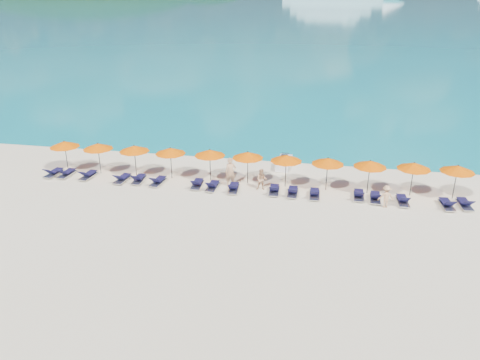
# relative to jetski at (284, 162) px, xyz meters

# --- Properties ---
(ground) EXTENTS (1400.00, 1400.00, 0.00)m
(ground) POSITION_rel_jetski_xyz_m (-2.17, -8.96, -0.36)
(ground) COLOR beige
(headland_main) EXTENTS (374.00, 242.00, 126.50)m
(headland_main) POSITION_rel_jetski_xyz_m (-302.17, 531.04, -38.36)
(headland_main) COLOR black
(headland_main) RESTS_ON ground
(headland_small) EXTENTS (162.00, 126.00, 85.50)m
(headland_small) POSITION_rel_jetski_xyz_m (-152.17, 551.04, -35.36)
(headland_small) COLOR black
(headland_small) RESTS_ON ground
(jetski) EXTENTS (1.05, 2.50, 0.88)m
(jetski) POSITION_rel_jetski_xyz_m (0.00, 0.00, 0.00)
(jetski) COLOR white
(jetski) RESTS_ON ground
(beachgoer_a) EXTENTS (0.85, 0.71, 1.98)m
(beachgoer_a) POSITION_rel_jetski_xyz_m (-3.13, -4.26, 0.63)
(beachgoer_a) COLOR tan
(beachgoer_a) RESTS_ON ground
(beachgoer_b) EXTENTS (0.72, 0.44, 1.45)m
(beachgoer_b) POSITION_rel_jetski_xyz_m (-1.01, -4.47, 0.36)
(beachgoer_b) COLOR tan
(beachgoer_b) RESTS_ON ground
(beachgoer_c) EXTENTS (0.99, 0.60, 1.43)m
(beachgoer_c) POSITION_rel_jetski_xyz_m (6.73, -5.67, 0.35)
(beachgoer_c) COLOR tan
(beachgoer_c) RESTS_ON ground
(umbrella_0) EXTENTS (2.10, 2.10, 2.28)m
(umbrella_0) POSITION_rel_jetski_xyz_m (-15.36, -3.67, 1.66)
(umbrella_0) COLOR black
(umbrella_0) RESTS_ON ground
(umbrella_1) EXTENTS (2.10, 2.10, 2.28)m
(umbrella_1) POSITION_rel_jetski_xyz_m (-12.80, -3.67, 1.66)
(umbrella_1) COLOR black
(umbrella_1) RESTS_ON ground
(umbrella_2) EXTENTS (2.10, 2.10, 2.28)m
(umbrella_2) POSITION_rel_jetski_xyz_m (-10.09, -3.66, 1.66)
(umbrella_2) COLOR black
(umbrella_2) RESTS_ON ground
(umbrella_3) EXTENTS (2.10, 2.10, 2.28)m
(umbrella_3) POSITION_rel_jetski_xyz_m (-7.46, -3.64, 1.66)
(umbrella_3) COLOR black
(umbrella_3) RESTS_ON ground
(umbrella_4) EXTENTS (2.10, 2.10, 2.28)m
(umbrella_4) POSITION_rel_jetski_xyz_m (-4.72, -3.53, 1.66)
(umbrella_4) COLOR black
(umbrella_4) RESTS_ON ground
(umbrella_5) EXTENTS (2.10, 2.10, 2.28)m
(umbrella_5) POSITION_rel_jetski_xyz_m (-2.11, -3.50, 1.66)
(umbrella_5) COLOR black
(umbrella_5) RESTS_ON ground
(umbrella_6) EXTENTS (2.10, 2.10, 2.28)m
(umbrella_6) POSITION_rel_jetski_xyz_m (0.46, -3.63, 1.66)
(umbrella_6) COLOR black
(umbrella_6) RESTS_ON ground
(umbrella_7) EXTENTS (2.10, 2.10, 2.28)m
(umbrella_7) POSITION_rel_jetski_xyz_m (3.15, -3.69, 1.66)
(umbrella_7) COLOR black
(umbrella_7) RESTS_ON ground
(umbrella_8) EXTENTS (2.10, 2.10, 2.28)m
(umbrella_8) POSITION_rel_jetski_xyz_m (5.79, -3.70, 1.66)
(umbrella_8) COLOR black
(umbrella_8) RESTS_ON ground
(umbrella_9) EXTENTS (2.10, 2.10, 2.28)m
(umbrella_9) POSITION_rel_jetski_xyz_m (8.47, -3.56, 1.66)
(umbrella_9) COLOR black
(umbrella_9) RESTS_ON ground
(umbrella_10) EXTENTS (2.10, 2.10, 2.28)m
(umbrella_10) POSITION_rel_jetski_xyz_m (11.04, -3.56, 1.66)
(umbrella_10) COLOR black
(umbrella_10) RESTS_ON ground
(lounger_0) EXTENTS (0.76, 1.75, 0.66)m
(lounger_0) POSITION_rel_jetski_xyz_m (-15.83, -4.80, -0.13)
(lounger_0) COLOR silver
(lounger_0) RESTS_ON ground
(lounger_1) EXTENTS (0.72, 1.73, 0.66)m
(lounger_1) POSITION_rel_jetski_xyz_m (-14.86, -4.73, -0.13)
(lounger_1) COLOR silver
(lounger_1) RESTS_ON ground
(lounger_2) EXTENTS (0.73, 1.74, 0.66)m
(lounger_2) POSITION_rel_jetski_xyz_m (-13.20, -4.76, -0.13)
(lounger_2) COLOR silver
(lounger_2) RESTS_ON ground
(lounger_3) EXTENTS (0.77, 1.75, 0.66)m
(lounger_3) POSITION_rel_jetski_xyz_m (-10.60, -4.91, -0.13)
(lounger_3) COLOR silver
(lounger_3) RESTS_ON ground
(lounger_4) EXTENTS (0.75, 1.74, 0.66)m
(lounger_4) POSITION_rel_jetski_xyz_m (-9.45, -4.79, -0.13)
(lounger_4) COLOR silver
(lounger_4) RESTS_ON ground
(lounger_5) EXTENTS (0.77, 1.75, 0.66)m
(lounger_5) POSITION_rel_jetski_xyz_m (-8.02, -4.91, -0.13)
(lounger_5) COLOR silver
(lounger_5) RESTS_ON ground
(lounger_6) EXTENTS (0.72, 1.73, 0.66)m
(lounger_6) POSITION_rel_jetski_xyz_m (-5.30, -4.85, -0.13)
(lounger_6) COLOR silver
(lounger_6) RESTS_ON ground
(lounger_7) EXTENTS (0.65, 1.71, 0.66)m
(lounger_7) POSITION_rel_jetski_xyz_m (-4.20, -4.99, -0.13)
(lounger_7) COLOR silver
(lounger_7) RESTS_ON ground
(lounger_8) EXTENTS (0.77, 1.75, 0.66)m
(lounger_8) POSITION_rel_jetski_xyz_m (-2.78, -5.06, -0.13)
(lounger_8) COLOR silver
(lounger_8) RESTS_ON ground
(lounger_9) EXTENTS (0.72, 1.73, 0.66)m
(lounger_9) POSITION_rel_jetski_xyz_m (-0.13, -4.86, -0.13)
(lounger_9) COLOR silver
(lounger_9) RESTS_ON ground
(lounger_10) EXTENTS (0.64, 1.71, 0.66)m
(lounger_10) POSITION_rel_jetski_xyz_m (1.07, -4.95, -0.13)
(lounger_10) COLOR silver
(lounger_10) RESTS_ON ground
(lounger_11) EXTENTS (0.68, 1.72, 0.66)m
(lounger_11) POSITION_rel_jetski_xyz_m (2.47, -5.02, -0.13)
(lounger_11) COLOR silver
(lounger_11) RESTS_ON ground
(lounger_12) EXTENTS (0.65, 1.71, 0.66)m
(lounger_12) POSITION_rel_jetski_xyz_m (5.23, -4.67, -0.13)
(lounger_12) COLOR silver
(lounger_12) RESTS_ON ground
(lounger_13) EXTENTS (0.70, 1.73, 0.66)m
(lounger_13) POSITION_rel_jetski_xyz_m (6.22, -4.83, -0.13)
(lounger_13) COLOR silver
(lounger_13) RESTS_ON ground
(lounger_14) EXTENTS (0.70, 1.73, 0.66)m
(lounger_14) POSITION_rel_jetski_xyz_m (7.84, -4.97, -0.13)
(lounger_14) COLOR silver
(lounger_14) RESTS_ON ground
(lounger_15) EXTENTS (0.78, 1.75, 0.66)m
(lounger_15) POSITION_rel_jetski_xyz_m (10.40, -5.03, -0.13)
(lounger_15) COLOR silver
(lounger_15) RESTS_ON ground
(lounger_16) EXTENTS (0.75, 1.74, 0.66)m
(lounger_16) POSITION_rel_jetski_xyz_m (11.48, -4.77, -0.13)
(lounger_16) COLOR silver
(lounger_16) RESTS_ON ground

